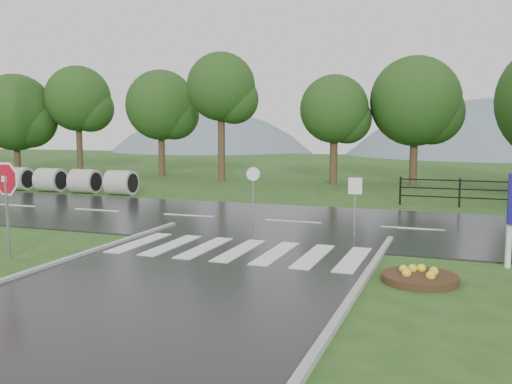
% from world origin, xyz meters
% --- Properties ---
extents(ground, '(120.00, 120.00, 0.00)m').
position_xyz_m(ground, '(0.00, 0.00, 0.00)').
color(ground, '#274C19').
rests_on(ground, ground).
extents(main_road, '(90.00, 8.00, 0.04)m').
position_xyz_m(main_road, '(0.00, 10.00, 0.00)').
color(main_road, black).
rests_on(main_road, ground).
extents(crosswalk, '(6.50, 2.80, 0.02)m').
position_xyz_m(crosswalk, '(0.00, 5.00, 0.06)').
color(crosswalk, silver).
rests_on(crosswalk, ground).
extents(hills, '(102.00, 48.00, 48.00)m').
position_xyz_m(hills, '(3.49, 65.00, -15.54)').
color(hills, slate).
rests_on(hills, ground).
extents(treeline, '(83.20, 5.20, 10.00)m').
position_xyz_m(treeline, '(1.00, 24.00, 0.00)').
color(treeline, '#193B12').
rests_on(treeline, ground).
extents(culvert_pipes, '(7.60, 1.20, 1.20)m').
position_xyz_m(culvert_pipes, '(-13.29, 15.00, 0.60)').
color(culvert_pipes, '#9E9B93').
rests_on(culvert_pipes, ground).
extents(stop_sign, '(1.14, 0.20, 2.59)m').
position_xyz_m(stop_sign, '(-5.15, 2.37, 1.81)').
color(stop_sign, '#939399').
rests_on(stop_sign, ground).
extents(flower_bed, '(1.61, 1.61, 0.32)m').
position_xyz_m(flower_bed, '(4.67, 3.63, 0.12)').
color(flower_bed, '#332111').
rests_on(flower_bed, ground).
extents(reg_sign_small, '(0.40, 0.07, 1.80)m').
position_xyz_m(reg_sign_small, '(2.49, 8.00, 1.31)').
color(reg_sign_small, '#939399').
rests_on(reg_sign_small, ground).
extents(reg_sign_round, '(0.43, 0.17, 1.96)m').
position_xyz_m(reg_sign_round, '(-1.13, 9.12, 1.26)').
color(reg_sign_round, '#939399').
rests_on(reg_sign_round, ground).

